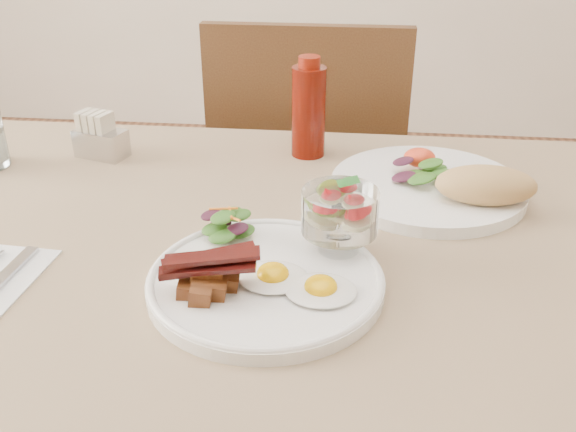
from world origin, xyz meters
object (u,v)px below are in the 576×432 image
object	(u,v)px
table	(272,304)
sugar_caddy	(100,138)
chair_far	(308,188)
second_plate	(441,185)
main_plate	(266,282)
hot_sauce_bottle	(308,121)
ketchup_bottle	(309,110)
fruit_cup	(340,212)

from	to	relation	value
table	sugar_caddy	distance (m)	0.45
chair_far	second_plate	size ratio (longest dim) A/B	3.10
main_plate	sugar_caddy	world-z (taller)	sugar_caddy
table	chair_far	distance (m)	0.68
second_plate	hot_sauce_bottle	bearing A→B (deg)	147.02
ketchup_bottle	hot_sauce_bottle	bearing A→B (deg)	-94.67
chair_far	main_plate	size ratio (longest dim) A/B	3.32
table	main_plate	bearing A→B (deg)	-86.27
table	ketchup_bottle	distance (m)	0.37
sugar_caddy	hot_sauce_bottle	bearing A→B (deg)	23.10
main_plate	second_plate	xyz separation A→B (m)	(0.23, 0.27, 0.01)
table	sugar_caddy	xyz separation A→B (m)	(-0.33, 0.28, 0.12)
table	hot_sauce_bottle	xyz separation A→B (m)	(0.02, 0.32, 0.15)
fruit_cup	sugar_caddy	world-z (taller)	fruit_cup
ketchup_bottle	sugar_caddy	world-z (taller)	ketchup_bottle
sugar_caddy	chair_far	bearing A→B (deg)	65.75
chair_far	sugar_caddy	size ratio (longest dim) A/B	9.67
chair_far	ketchup_bottle	world-z (taller)	chair_far
ketchup_bottle	hot_sauce_bottle	distance (m)	0.02
fruit_cup	second_plate	distance (m)	0.25
chair_far	hot_sauce_bottle	world-z (taller)	chair_far
fruit_cup	hot_sauce_bottle	xyz separation A→B (m)	(-0.07, 0.34, -0.00)
main_plate	hot_sauce_bottle	bearing A→B (deg)	87.79
main_plate	fruit_cup	distance (m)	0.13
table	hot_sauce_bottle	size ratio (longest dim) A/B	9.97
second_plate	hot_sauce_bottle	xyz separation A→B (m)	(-0.21, 0.14, 0.04)
fruit_cup	ketchup_bottle	xyz separation A→B (m)	(-0.07, 0.35, 0.01)
main_plate	table	bearing A→B (deg)	93.73
sugar_caddy	table	bearing A→B (deg)	-23.13
ketchup_bottle	sugar_caddy	xyz separation A→B (m)	(-0.36, -0.05, -0.05)
fruit_cup	second_plate	size ratio (longest dim) A/B	0.32
chair_far	sugar_caddy	world-z (taller)	chair_far
fruit_cup	hot_sauce_bottle	distance (m)	0.34
fruit_cup	ketchup_bottle	bearing A→B (deg)	100.79
table	fruit_cup	world-z (taller)	fruit_cup
fruit_cup	sugar_caddy	xyz separation A→B (m)	(-0.42, 0.30, -0.04)
fruit_cup	second_plate	xyz separation A→B (m)	(0.15, 0.20, -0.05)
second_plate	hot_sauce_bottle	distance (m)	0.26
hot_sauce_bottle	sugar_caddy	bearing A→B (deg)	-173.78
ketchup_bottle	sugar_caddy	bearing A→B (deg)	-172.50
fruit_cup	hot_sauce_bottle	world-z (taller)	hot_sauce_bottle
main_plate	sugar_caddy	distance (m)	0.50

